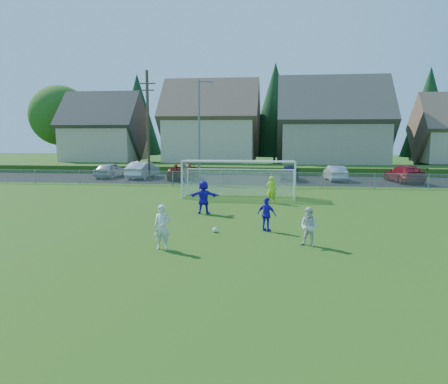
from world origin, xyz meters
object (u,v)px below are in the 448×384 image
at_px(car_g, 404,174).
at_px(soccer_goal, 239,173).
at_px(car_c, 185,171).
at_px(player_white_a, 162,227).
at_px(player_blue_a, 267,214).
at_px(car_a, 110,170).
at_px(goalkeeper, 271,190).
at_px(car_f, 335,173).
at_px(car_e, 290,173).
at_px(player_blue_b, 204,197).
at_px(player_white_b, 309,227).
at_px(soccer_ball, 215,230).
at_px(car_b, 143,170).

relative_size(car_g, soccer_goal, 0.69).
bearing_deg(car_c, player_white_a, 95.74).
height_order(player_white_a, player_blue_a, player_white_a).
distance_m(player_white_a, car_a, 28.05).
bearing_deg(goalkeeper, car_f, -115.18).
height_order(car_e, car_f, car_e).
bearing_deg(car_g, car_f, -14.88).
bearing_deg(car_a, player_blue_b, 129.61).
height_order(player_white_a, car_a, player_white_a).
bearing_deg(car_a, car_e, -175.90).
height_order(player_blue_a, soccer_goal, soccer_goal).
bearing_deg(player_white_b, player_white_a, -142.27).
relative_size(soccer_ball, car_c, 0.04).
height_order(soccer_ball, player_white_a, player_white_a).
bearing_deg(player_white_a, car_e, 78.37).
xyz_separation_m(car_a, car_b, (3.31, -0.10, 0.06)).
height_order(car_a, car_b, car_b).
relative_size(car_c, car_e, 1.34).
bearing_deg(player_white_a, car_b, 109.18).
xyz_separation_m(car_e, car_f, (4.06, 0.12, -0.03)).
bearing_deg(soccer_ball, car_a, 121.20).
xyz_separation_m(player_white_a, car_e, (5.20, 25.00, -0.11)).
bearing_deg(player_blue_a, car_b, -35.68).
bearing_deg(car_a, goalkeeper, 143.70).
distance_m(car_b, car_c, 4.11).
distance_m(soccer_ball, car_c, 22.92).
bearing_deg(player_blue_b, player_blue_a, 130.51).
bearing_deg(player_blue_a, soccer_ball, 38.19).
distance_m(player_white_b, car_f, 24.34).
relative_size(car_e, car_f, 1.01).
bearing_deg(car_a, soccer_ball, 126.43).
bearing_deg(car_e, soccer_ball, 82.43).
xyz_separation_m(soccer_ball, goalkeeper, (2.25, 8.37, 0.72)).
distance_m(car_g, soccer_goal, 17.24).
relative_size(soccer_ball, soccer_goal, 0.03).
distance_m(player_blue_b, goalkeeper, 5.30).
height_order(player_blue_a, car_g, car_g).
relative_size(player_blue_a, car_e, 0.35).
relative_size(player_blue_a, car_f, 0.35).
distance_m(player_white_b, player_blue_b, 8.07).
distance_m(car_e, car_f, 4.06).
height_order(car_b, car_e, car_b).
bearing_deg(player_blue_a, car_c, -44.34).
xyz_separation_m(goalkeeper, car_e, (1.44, 13.65, -0.11)).
xyz_separation_m(car_a, car_c, (7.42, -0.28, 0.05)).
height_order(player_white_b, car_f, player_white_b).
height_order(car_c, soccer_goal, soccer_goal).
height_order(soccer_ball, car_c, car_c).
distance_m(car_e, car_g, 9.87).
relative_size(player_white_a, player_white_b, 1.11).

